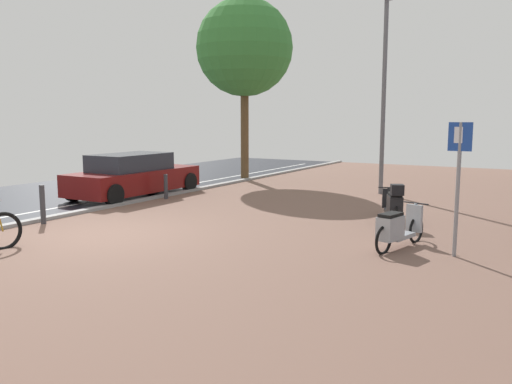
# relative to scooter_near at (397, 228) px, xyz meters

# --- Properties ---
(ground) EXTENTS (21.00, 40.00, 0.13)m
(ground) POSITION_rel_scooter_near_xyz_m (-4.31, -1.93, -0.42)
(ground) COLOR black
(scooter_near) EXTENTS (0.69, 1.77, 0.83)m
(scooter_near) POSITION_rel_scooter_near_xyz_m (0.00, 0.00, 0.00)
(scooter_near) COLOR black
(scooter_near) RESTS_ON ground
(scooter_mid) EXTENTS (0.97, 1.70, 0.98)m
(scooter_mid) POSITION_rel_scooter_near_xyz_m (-0.78, 2.55, 0.04)
(scooter_mid) COLOR black
(scooter_mid) RESTS_ON ground
(parked_car_near) EXTENTS (1.86, 4.50, 1.35)m
(parked_car_near) POSITION_rel_scooter_near_xyz_m (-9.04, 2.62, 0.25)
(parked_car_near) COLOR maroon
(parked_car_near) RESTS_ON ground
(parking_sign) EXTENTS (0.40, 0.07, 2.38)m
(parking_sign) POSITION_rel_scooter_near_xyz_m (1.05, -0.01, 1.08)
(parking_sign) COLOR gray
(parking_sign) RESTS_ON ground
(lamp_post) EXTENTS (0.20, 0.52, 6.28)m
(lamp_post) POSITION_rel_scooter_near_xyz_m (-2.46, 7.04, 3.07)
(lamp_post) COLOR slate
(lamp_post) RESTS_ON ground
(street_tree) EXTENTS (3.75, 3.75, 7.03)m
(street_tree) POSITION_rel_scooter_near_xyz_m (-8.35, 8.22, 4.73)
(street_tree) COLOR brown
(street_tree) RESTS_ON ground
(bollard_near) EXTENTS (0.12, 0.12, 0.92)m
(bollard_near) POSITION_rel_scooter_near_xyz_m (-7.79, -1.76, 0.06)
(bollard_near) COLOR #38383D
(bollard_near) RESTS_ON ground
(bollard_far) EXTENTS (0.12, 0.12, 0.75)m
(bollard_far) POSITION_rel_scooter_near_xyz_m (-7.79, 2.67, -0.02)
(bollard_far) COLOR #38383D
(bollard_far) RESTS_ON ground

